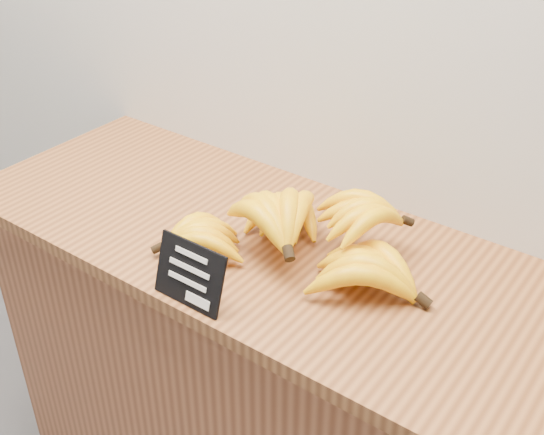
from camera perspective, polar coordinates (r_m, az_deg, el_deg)
The scene contains 4 objects.
counter at distance 1.66m, azimuth 1.07°, elevation -16.15°, with size 1.33×0.50×0.90m, color brown.
counter_top at distance 1.35m, azimuth 1.26°, elevation -2.87°, with size 1.44×0.54×0.03m, color #95592E.
chalkboard_sign at distance 1.18m, azimuth -6.93°, elevation -4.73°, with size 0.14×0.01×0.11m, color black.
banana_pile at distance 1.27m, azimuth 2.33°, elevation -1.44°, with size 0.53×0.33×0.13m.
Camera 1 is at (0.57, 1.85, 1.69)m, focal length 45.00 mm.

